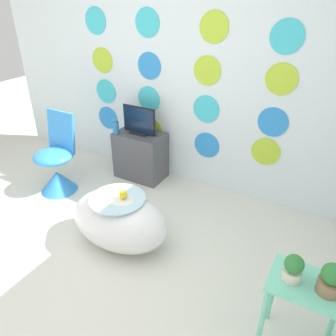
{
  "coord_description": "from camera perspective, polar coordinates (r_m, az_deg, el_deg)",
  "views": [
    {
      "loc": [
        1.64,
        -1.07,
        2.04
      ],
      "look_at": [
        0.47,
        0.97,
        0.75
      ],
      "focal_mm": 35.0,
      "sensor_mm": 36.0,
      "label": 1
    }
  ],
  "objects": [
    {
      "name": "ground_plane",
      "position": [
        2.83,
        -19.58,
        -19.61
      ],
      "size": [
        12.0,
        12.0,
        0.0
      ],
      "primitive_type": "plane",
      "color": "silver"
    },
    {
      "name": "wall_back_dotted",
      "position": [
        3.6,
        2.02,
        16.85
      ],
      "size": [
        4.96,
        0.05,
        2.6
      ],
      "color": "white",
      "rests_on": "ground_plane"
    },
    {
      "name": "bathtub",
      "position": [
        2.95,
        -8.48,
        -8.92
      ],
      "size": [
        0.92,
        0.59,
        0.5
      ],
      "color": "white",
      "rests_on": "ground_plane"
    },
    {
      "name": "rubber_duck",
      "position": [
        2.76,
        -7.83,
        -4.56
      ],
      "size": [
        0.07,
        0.08,
        0.08
      ],
      "color": "yellow",
      "rests_on": "bathtub"
    },
    {
      "name": "chair",
      "position": [
        3.86,
        -18.83,
        0.04
      ],
      "size": [
        0.43,
        0.43,
        0.89
      ],
      "color": "#338CE0",
      "rests_on": "ground_plane"
    },
    {
      "name": "tv_cabinet",
      "position": [
        3.94,
        -4.81,
        2.21
      ],
      "size": [
        0.58,
        0.36,
        0.57
      ],
      "color": "#4C4C51",
      "rests_on": "ground_plane"
    },
    {
      "name": "tv",
      "position": [
        3.77,
        -5.06,
        8.03
      ],
      "size": [
        0.42,
        0.12,
        0.32
      ],
      "color": "black",
      "rests_on": "tv_cabinet"
    },
    {
      "name": "vase",
      "position": [
        3.83,
        -9.07,
        7.03
      ],
      "size": [
        0.07,
        0.07,
        0.17
      ],
      "color": "#2D72B7",
      "rests_on": "tv_cabinet"
    },
    {
      "name": "side_table",
      "position": [
        2.22,
        22.63,
        -20.31
      ],
      "size": [
        0.43,
        0.32,
        0.57
      ],
      "color": "#72D8B7",
      "rests_on": "ground_plane"
    },
    {
      "name": "potted_plant_left",
      "position": [
        2.06,
        20.98,
        -15.97
      ],
      "size": [
        0.11,
        0.11,
        0.17
      ],
      "color": "beige",
      "rests_on": "side_table"
    },
    {
      "name": "potted_plant_right",
      "position": [
        2.07,
        26.53,
        -16.99
      ],
      "size": [
        0.13,
        0.13,
        0.2
      ],
      "color": "#8C6B4C",
      "rests_on": "side_table"
    }
  ]
}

